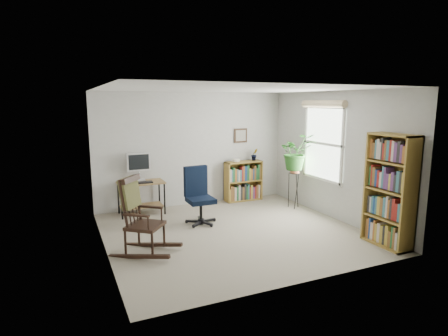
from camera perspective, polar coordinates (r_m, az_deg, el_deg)
name	(u,v)px	position (r m, az deg, el deg)	size (l,w,h in m)	color
floor	(233,232)	(6.51, 1.45, -9.71)	(4.20, 4.00, 0.00)	gray
ceiling	(234,89)	(6.13, 1.55, 11.92)	(4.20, 4.00, 0.00)	silver
wall_back	(194,149)	(8.04, -4.64, 2.87)	(4.20, 0.00, 2.40)	#B8B7B3
wall_front	(307,188)	(4.51, 12.48, -2.97)	(4.20, 0.00, 2.40)	#B8B7B3
wall_left	(102,172)	(5.64, -18.14, -0.65)	(0.00, 4.00, 2.40)	#B8B7B3
wall_right	(334,156)	(7.35, 16.47, 1.81)	(0.00, 4.00, 2.40)	#B8B7B3
window	(323,144)	(7.53, 14.84, 3.61)	(0.12, 1.20, 1.50)	silver
desk	(141,198)	(7.60, -12.47, -4.48)	(0.90, 0.49, 0.65)	olive
monitor	(139,167)	(7.61, -12.86, 0.17)	(0.46, 0.16, 0.56)	silver
keyboard	(142,183)	(7.41, -12.38, -2.18)	(0.40, 0.15, 0.03)	black
office_chair	(201,196)	(6.78, -3.56, -4.22)	(0.58, 0.58, 1.06)	black
rocking_chair	(145,215)	(5.58, -11.96, -7.02)	(0.60, 1.00, 1.16)	black
low_bookshelf	(243,181)	(8.43, 2.97, -1.97)	(0.85, 0.28, 0.89)	olive
tall_bookshelf	(390,191)	(6.23, 23.94, -3.18)	(0.33, 0.76, 1.74)	olive
plant_stand	(294,187)	(7.96, 10.64, -2.92)	(0.24, 0.24, 0.88)	black
spider_plant	(296,135)	(7.79, 10.91, 5.03)	(1.69, 1.88, 1.46)	#265E21
potted_plant_small	(254,158)	(8.48, 4.66, 1.52)	(0.13, 0.24, 0.11)	#265E21
framed_picture	(241,136)	(8.41, 2.57, 4.95)	(0.32, 0.04, 0.32)	black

